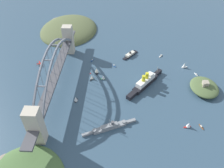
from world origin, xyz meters
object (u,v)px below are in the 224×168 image
Objects in this scene: small_boat_4 at (97,70)px; small_boat_0 at (114,66)px; ocean_liner at (145,82)px; naval_cruiser at (110,127)px; seaplane_taxiing_near_bridge at (40,64)px; fort_island_mid_harbor at (204,87)px; small_boat_7 at (189,125)px; small_boat_1 at (92,77)px; small_boat_8 at (196,74)px; small_boat_5 at (76,99)px; small_boat_6 at (184,65)px; small_boat_3 at (161,56)px; harbor_ferry_steamer at (130,55)px; small_boat_10 at (103,77)px; small_boat_2 at (201,127)px; harbor_arch_bridge at (56,72)px; small_boat_9 at (92,60)px.

small_boat_0 is at bearing 124.74° from small_boat_4.
small_boat_4 is at bearing -109.76° from ocean_liner.
naval_cruiser reaches higher than seaplane_taxiing_near_bridge.
fort_island_mid_harbor reaches higher than small_boat_4.
naval_cruiser is 95.75m from small_boat_7.
small_boat_1 is 1.14× the size of small_boat_8.
small_boat_6 is (-84.44, 163.78, 0.31)m from small_boat_5.
small_boat_5 is at bearing -19.10° from small_boat_1.
harbor_ferry_steamer is at bearing -89.46° from small_boat_3.
ocean_liner reaches higher than small_boat_10.
small_boat_6 reaches higher than seaplane_taxiing_near_bridge.
small_boat_1 is at bearing -76.17° from small_boat_6.
small_boat_8 is at bearing 40.88° from small_boat_6.
seaplane_taxiing_near_bridge is 1.33× the size of small_boat_2.
harbor_arch_bridge reaches higher than small_boat_9.
small_boat_6 is at bearing 85.15° from small_boat_9.
harbor_ferry_steamer reaches higher than small_boat_3.
small_boat_8 is at bearing 79.60° from small_boat_9.
small_boat_9 reaches higher than small_boat_2.
harbor_ferry_steamer is at bearing 128.76° from harbor_arch_bridge.
small_boat_1 is 0.98× the size of small_boat_10.
small_boat_4 reaches higher than small_boat_9.
seaplane_taxiing_near_bridge reaches higher than small_boat_2.
small_boat_8 is at bearing 86.65° from seaplane_taxiing_near_bridge.
small_boat_2 is at bearing 48.04° from small_boat_9.
small_boat_8 is at bearing 45.15° from small_boat_3.
small_boat_2 is (152.23, 84.57, -1.62)m from harbor_ferry_steamer.
small_boat_4 reaches higher than harbor_ferry_steamer.
small_boat_6 is (-1.66, 114.58, 3.74)m from small_boat_0.
harbor_arch_bridge is at bearing -56.22° from small_boat_0.
small_boat_4 is at bearing 79.99° from seaplane_taxiing_near_bridge.
harbor_arch_bridge is at bearing -61.67° from small_boat_3.
small_boat_5 is 1.17× the size of small_boat_9.
small_boat_4 is at bearing -89.15° from small_boat_8.
small_boat_10 is (67.02, -95.87, 3.18)m from small_boat_3.
small_boat_9 is (-134.31, -149.39, 0.10)m from small_boat_2.
small_boat_0 is 32.78m from small_boat_4.
small_boat_5 is at bearing -33.50° from harbor_ferry_steamer.
small_boat_1 is (34.55, -32.50, 3.05)m from small_boat_0.
small_boat_7 is 109.79m from small_boat_8.
small_boat_5 is at bearing -30.72° from small_boat_0.
small_boat_6 reaches higher than small_boat_2.
naval_cruiser is 161.19m from harbor_ferry_steamer.
small_boat_5 is 1.27× the size of small_boat_8.
small_boat_7 reaches higher than small_boat_1.
fort_island_mid_harbor reaches higher than small_boat_7.
fort_island_mid_harbor is (5.37, 84.70, -1.30)m from ocean_liner.
small_boat_6 is 1.11× the size of small_boat_7.
small_boat_10 is (-11.30, -63.11, -2.29)m from ocean_liner.
small_boat_8 is (-110.14, 130.21, -1.93)m from naval_cruiser.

